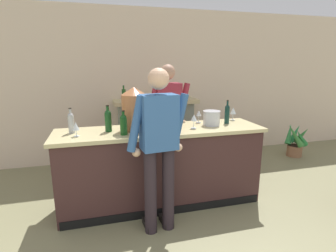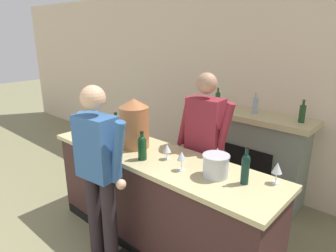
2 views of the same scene
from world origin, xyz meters
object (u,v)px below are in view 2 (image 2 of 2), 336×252
at_px(fireplace_stone, 252,155).
at_px(person_customer, 99,173).
at_px(wine_glass_mid_counter, 182,157).
at_px(copper_dispenser, 134,123).
at_px(person_bartender, 204,148).
at_px(ice_bucket_steel, 216,166).
at_px(wine_glass_front_right, 88,126).
at_px(wine_glass_front_left, 277,168).
at_px(wine_bottle_rose_blush, 97,121).
at_px(wine_bottle_chardonnay_pale, 245,168).
at_px(wine_bottle_burgundy_dark, 111,136).
at_px(wine_bottle_cabernet_heavy, 142,147).
at_px(wine_bottle_riesling_slim, 116,128).
at_px(wine_glass_back_row, 167,149).
at_px(wine_glass_near_bucket, 217,153).

relative_size(fireplace_stone, person_customer, 0.85).
relative_size(fireplace_stone, wine_glass_mid_counter, 8.50).
bearing_deg(copper_dispenser, wine_glass_mid_counter, -8.58).
relative_size(person_bartender, ice_bucket_steel, 7.85).
height_order(wine_glass_front_right, wine_glass_front_left, wine_glass_front_left).
height_order(fireplace_stone, wine_bottle_rose_blush, fireplace_stone).
bearing_deg(wine_bottle_chardonnay_pale, wine_bottle_rose_blush, 179.85).
relative_size(wine_bottle_rose_blush, wine_glass_front_right, 1.81).
height_order(ice_bucket_steel, wine_bottle_burgundy_dark, wine_bottle_burgundy_dark).
bearing_deg(person_customer, wine_bottle_rose_blush, 144.93).
bearing_deg(person_customer, wine_bottle_cabernet_heavy, 72.29).
height_order(person_bartender, wine_bottle_burgundy_dark, person_bartender).
bearing_deg(person_bartender, wine_bottle_burgundy_dark, -135.98).
relative_size(wine_bottle_rose_blush, wine_bottle_riesling_slim, 0.93).
height_order(wine_bottle_rose_blush, wine_glass_front_right, wine_bottle_rose_blush).
xyz_separation_m(copper_dispenser, wine_glass_back_row, (0.46, -0.02, -0.15)).
height_order(wine_bottle_burgundy_dark, wine_glass_back_row, wine_bottle_burgundy_dark).
distance_m(copper_dispenser, wine_glass_front_right, 0.69).
distance_m(person_customer, person_bartender, 1.12).
distance_m(wine_bottle_chardonnay_pale, wine_glass_near_bucket, 0.38).
bearing_deg(wine_glass_back_row, wine_bottle_cabernet_heavy, -137.49).
height_order(wine_glass_mid_counter, wine_glass_back_row, wine_glass_mid_counter).
height_order(copper_dispenser, wine_bottle_burgundy_dark, copper_dispenser).
bearing_deg(wine_glass_mid_counter, wine_glass_front_left, 24.22).
height_order(wine_bottle_rose_blush, wine_bottle_riesling_slim, wine_bottle_riesling_slim).
xyz_separation_m(wine_bottle_burgundy_dark, wine_glass_front_right, (-0.51, 0.06, -0.02)).
bearing_deg(wine_glass_front_right, wine_bottle_chardonnay_pale, 4.91).
distance_m(person_customer, wine_bottle_burgundy_dark, 0.53).
bearing_deg(copper_dispenser, person_customer, -74.14).
bearing_deg(copper_dispenser, ice_bucket_steel, -0.31).
bearing_deg(wine_glass_back_row, wine_glass_mid_counter, -19.93).
height_order(wine_bottle_riesling_slim, wine_glass_front_right, wine_bottle_riesling_slim).
xyz_separation_m(wine_glass_mid_counter, wine_glass_front_left, (0.71, 0.32, 0.00)).
bearing_deg(copper_dispenser, wine_bottle_riesling_slim, 178.88).
relative_size(wine_bottle_rose_blush, wine_bottle_cabernet_heavy, 1.06).
bearing_deg(fireplace_stone, person_bartender, -92.75).
relative_size(copper_dispenser, wine_glass_back_row, 3.41).
xyz_separation_m(wine_bottle_cabernet_heavy, wine_bottle_burgundy_dark, (-0.44, -0.01, 0.00)).
height_order(wine_bottle_cabernet_heavy, wine_glass_front_left, wine_bottle_cabernet_heavy).
height_order(fireplace_stone, person_customer, person_customer).
height_order(wine_bottle_chardonnay_pale, wine_glass_back_row, wine_bottle_chardonnay_pale).
height_order(copper_dispenser, wine_bottle_rose_blush, copper_dispenser).
bearing_deg(wine_glass_front_left, wine_glass_front_right, -170.89).
height_order(fireplace_stone, wine_glass_near_bucket, fireplace_stone).
relative_size(wine_bottle_cabernet_heavy, wine_glass_mid_counter, 1.57).
xyz_separation_m(ice_bucket_steel, wine_bottle_rose_blush, (-1.72, 0.05, 0.04)).
bearing_deg(wine_glass_near_bucket, wine_glass_front_right, -168.97).
bearing_deg(person_customer, wine_bottle_riesling_slim, 129.04).
xyz_separation_m(person_customer, ice_bucket_steel, (0.83, 0.57, 0.13)).
distance_m(wine_bottle_rose_blush, wine_glass_mid_counter, 1.45).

